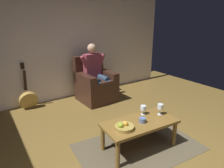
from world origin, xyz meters
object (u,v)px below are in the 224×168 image
(guitar, at_px, (28,99))
(wine_glass_near, at_px, (143,108))
(coffee_table, at_px, (140,126))
(wine_glass_far, at_px, (160,107))
(armchair, at_px, (95,85))
(person_seated, at_px, (95,71))
(fruit_bowl, at_px, (124,127))
(candle_jar, at_px, (142,120))

(guitar, xyz_separation_m, wine_glass_near, (-1.22, 2.20, 0.31))
(coffee_table, distance_m, wine_glass_far, 0.44)
(wine_glass_far, bearing_deg, armchair, -89.47)
(person_seated, height_order, wine_glass_near, person_seated)
(person_seated, relative_size, wine_glass_far, 7.50)
(guitar, relative_size, wine_glass_far, 5.58)
(guitar, relative_size, fruit_bowl, 3.77)
(person_seated, height_order, fruit_bowl, person_seated)
(armchair, relative_size, guitar, 1.05)
(person_seated, xyz_separation_m, wine_glass_far, (-0.02, 1.95, -0.15))
(armchair, distance_m, guitar, 1.47)
(wine_glass_near, xyz_separation_m, fruit_bowl, (0.50, 0.18, -0.07))
(armchair, height_order, wine_glass_far, armchair)
(guitar, height_order, wine_glass_far, guitar)
(person_seated, distance_m, wine_glass_near, 1.82)
(wine_glass_near, xyz_separation_m, candle_jar, (0.17, 0.18, -0.07))
(guitar, relative_size, candle_jar, 9.73)
(person_seated, height_order, wine_glass_far, person_seated)
(armchair, height_order, candle_jar, armchair)
(coffee_table, bearing_deg, person_seated, -101.08)
(armchair, relative_size, fruit_bowl, 3.96)
(wine_glass_near, bearing_deg, coffee_table, 37.41)
(guitar, xyz_separation_m, wine_glass_far, (-1.43, 2.35, 0.33))
(guitar, bearing_deg, coffee_table, 113.70)
(candle_jar, bearing_deg, armchair, -100.35)
(person_seated, xyz_separation_m, coffee_table, (0.38, 1.95, -0.33))
(person_seated, distance_m, candle_jar, 2.03)
(armchair, bearing_deg, candle_jar, 77.40)
(person_seated, height_order, coffee_table, person_seated)
(wine_glass_far, bearing_deg, candle_jar, 4.42)
(armchair, height_order, coffee_table, armchair)
(armchair, bearing_deg, person_seated, 90.00)
(coffee_table, bearing_deg, candle_jar, 118.38)
(person_seated, bearing_deg, wine_glass_near, 81.74)
(guitar, relative_size, wine_glass_near, 6.70)
(person_seated, relative_size, candle_jar, 13.08)
(armchair, relative_size, person_seated, 0.78)
(wine_glass_far, bearing_deg, person_seated, -89.48)
(wine_glass_near, xyz_separation_m, wine_glass_far, (-0.21, 0.15, 0.02))
(person_seated, distance_m, wine_glass_far, 1.96)
(fruit_bowl, bearing_deg, guitar, -73.12)
(guitar, bearing_deg, fruit_bowl, 106.88)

